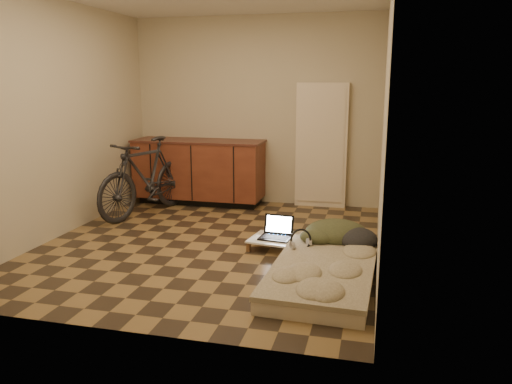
% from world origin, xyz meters
% --- Properties ---
extents(room_shell, '(3.50, 4.00, 2.60)m').
position_xyz_m(room_shell, '(0.00, 0.00, 1.30)').
color(room_shell, brown).
rests_on(room_shell, ground).
extents(cabinets, '(1.84, 0.62, 0.91)m').
position_xyz_m(cabinets, '(-0.75, 1.70, 0.47)').
color(cabinets, black).
rests_on(cabinets, ground).
extents(appliance_panel, '(0.70, 0.10, 1.70)m').
position_xyz_m(appliance_panel, '(0.95, 1.94, 0.85)').
color(appliance_panel, beige).
rests_on(appliance_panel, ground).
extents(bicycle, '(0.99, 1.79, 1.11)m').
position_xyz_m(bicycle, '(-1.20, 0.94, 0.55)').
color(bicycle, black).
rests_on(bicycle, ground).
extents(futon, '(0.93, 1.82, 0.15)m').
position_xyz_m(futon, '(1.30, -0.69, 0.08)').
color(futon, beige).
rests_on(futon, ground).
extents(clothing_pile, '(0.69, 0.59, 0.27)m').
position_xyz_m(clothing_pile, '(1.39, 0.01, 0.29)').
color(clothing_pile, '#343821').
rests_on(clothing_pile, futon).
extents(headphones, '(0.32, 0.32, 0.16)m').
position_xyz_m(headphones, '(1.03, -0.34, 0.23)').
color(headphones, black).
rests_on(headphones, futon).
extents(lap_desk, '(0.74, 0.54, 0.11)m').
position_xyz_m(lap_desk, '(0.80, -0.02, 0.10)').
color(lap_desk, brown).
rests_on(lap_desk, ground).
extents(laptop, '(0.34, 0.31, 0.22)m').
position_xyz_m(laptop, '(0.72, 0.03, 0.16)').
color(laptop, black).
rests_on(laptop, lap_desk).
extents(mouse, '(0.11, 0.12, 0.04)m').
position_xyz_m(mouse, '(1.02, -0.08, 0.13)').
color(mouse, silver).
rests_on(mouse, lap_desk).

